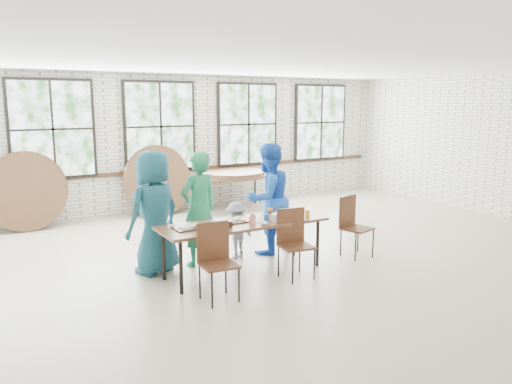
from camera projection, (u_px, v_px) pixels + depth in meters
room at (160, 129)px, 10.83m from camera, size 12.00×12.00×12.00m
dining_table at (244, 225)px, 6.99m from camera, size 2.41×0.82×0.74m
chair_near_left at (216, 254)px, 6.09m from camera, size 0.45×0.44×0.95m
chair_near_right at (293, 237)px, 6.87m from camera, size 0.47×0.46×0.95m
chair_spare at (352, 221)px, 7.81m from camera, size 0.51×0.50×0.95m
adult_teal at (154, 212)px, 6.97m from camera, size 1.00×0.83×1.75m
adult_green at (199, 209)px, 7.31m from camera, size 0.69×0.52×1.70m
toddler at (237, 230)px, 7.71m from camera, size 0.61×0.41×0.89m
adult_blue at (268, 199)px, 7.92m from camera, size 0.97×0.81×1.76m
storage_table at (232, 179)px, 11.26m from camera, size 1.82×0.81×0.74m
tabletop_clutter at (251, 220)px, 7.00m from camera, size 2.02×0.64×0.11m
round_tops_stacked at (232, 174)px, 11.24m from camera, size 1.50×1.50×0.13m
round_tops_leaning at (96, 186)px, 10.07m from camera, size 4.13×0.45×1.50m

